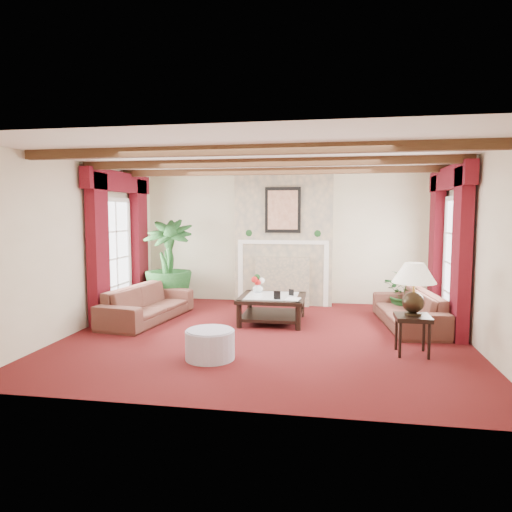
% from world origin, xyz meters
% --- Properties ---
extents(floor, '(6.00, 6.00, 0.00)m').
position_xyz_m(floor, '(0.00, 0.00, 0.00)').
color(floor, '#440C0E').
rests_on(floor, ground).
extents(ceiling, '(6.00, 6.00, 0.00)m').
position_xyz_m(ceiling, '(0.00, 0.00, 2.70)').
color(ceiling, white).
rests_on(ceiling, floor).
extents(back_wall, '(6.00, 0.02, 2.70)m').
position_xyz_m(back_wall, '(0.00, 2.75, 1.35)').
color(back_wall, beige).
rests_on(back_wall, ground).
extents(left_wall, '(0.02, 5.50, 2.70)m').
position_xyz_m(left_wall, '(-3.00, 0.00, 1.35)').
color(left_wall, beige).
rests_on(left_wall, ground).
extents(right_wall, '(0.02, 5.50, 2.70)m').
position_xyz_m(right_wall, '(3.00, 0.00, 1.35)').
color(right_wall, beige).
rests_on(right_wall, ground).
extents(ceiling_beams, '(6.00, 3.00, 0.12)m').
position_xyz_m(ceiling_beams, '(0.00, 0.00, 2.64)').
color(ceiling_beams, '#311B0F').
rests_on(ceiling_beams, ceiling).
extents(fireplace, '(2.00, 0.52, 2.70)m').
position_xyz_m(fireplace, '(0.00, 2.55, 2.70)').
color(fireplace, tan).
rests_on(fireplace, ground).
extents(french_door_left, '(0.10, 1.10, 2.16)m').
position_xyz_m(french_door_left, '(-2.97, 1.00, 2.13)').
color(french_door_left, white).
rests_on(french_door_left, ground).
extents(french_door_right, '(0.10, 1.10, 2.16)m').
position_xyz_m(french_door_right, '(2.97, 1.00, 2.13)').
color(french_door_right, white).
rests_on(french_door_right, ground).
extents(curtains_left, '(0.20, 2.40, 2.55)m').
position_xyz_m(curtains_left, '(-2.86, 1.00, 2.55)').
color(curtains_left, '#420812').
rests_on(curtains_left, ground).
extents(curtains_right, '(0.20, 2.40, 2.55)m').
position_xyz_m(curtains_right, '(2.86, 1.00, 2.55)').
color(curtains_right, '#420812').
rests_on(curtains_right, ground).
extents(sofa_left, '(2.23, 1.17, 0.81)m').
position_xyz_m(sofa_left, '(-2.20, 0.63, 0.40)').
color(sofa_left, '#3C1018').
rests_on(sofa_left, ground).
extents(sofa_right, '(2.14, 1.02, 0.79)m').
position_xyz_m(sofa_right, '(2.26, 0.94, 0.39)').
color(sofa_right, '#3C1018').
rests_on(sofa_right, ground).
extents(potted_palm, '(1.40, 1.99, 0.98)m').
position_xyz_m(potted_palm, '(-2.29, 1.91, 0.49)').
color(potted_palm, black).
rests_on(potted_palm, ground).
extents(small_plant, '(1.62, 1.62, 0.67)m').
position_xyz_m(small_plant, '(2.34, 1.67, 0.33)').
color(small_plant, black).
rests_on(small_plant, ground).
extents(coffee_table, '(1.12, 1.12, 0.46)m').
position_xyz_m(coffee_table, '(-0.02, 0.87, 0.23)').
color(coffee_table, black).
rests_on(coffee_table, ground).
extents(side_table, '(0.58, 0.58, 0.53)m').
position_xyz_m(side_table, '(2.07, -0.63, 0.27)').
color(side_table, black).
rests_on(side_table, ground).
extents(ottoman, '(0.64, 0.64, 0.37)m').
position_xyz_m(ottoman, '(-0.55, -1.26, 0.19)').
color(ottoman, '#A097AB').
rests_on(ottoman, ground).
extents(table_lamp, '(0.57, 0.57, 0.72)m').
position_xyz_m(table_lamp, '(2.07, -0.63, 0.89)').
color(table_lamp, black).
rests_on(table_lamp, side_table).
extents(flower_vase, '(0.21, 0.22, 0.19)m').
position_xyz_m(flower_vase, '(-0.32, 1.16, 0.55)').
color(flower_vase, silver).
rests_on(flower_vase, coffee_table).
extents(book, '(0.24, 0.08, 0.32)m').
position_xyz_m(book, '(0.25, 0.56, 0.62)').
color(book, black).
rests_on(book, coffee_table).
extents(photo_frame_a, '(0.11, 0.02, 0.15)m').
position_xyz_m(photo_frame_a, '(0.11, 0.53, 0.53)').
color(photo_frame_a, black).
rests_on(photo_frame_a, coffee_table).
extents(photo_frame_b, '(0.09, 0.05, 0.12)m').
position_xyz_m(photo_frame_b, '(0.31, 0.92, 0.52)').
color(photo_frame_b, black).
rests_on(photo_frame_b, coffee_table).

